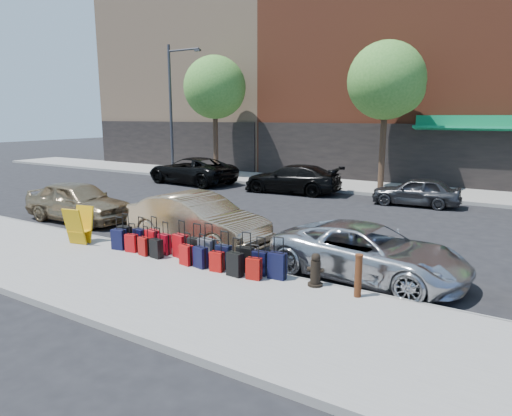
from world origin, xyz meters
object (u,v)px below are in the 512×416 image
Objects in this scene: car_near_0 at (79,201)px; car_far_0 at (192,170)px; car_far_1 at (292,179)px; car_far_2 at (416,191)px; tree_left at (217,89)px; car_near_1 at (197,220)px; car_near_2 at (369,252)px; suitcase_front_5 at (196,250)px; display_rack at (79,226)px; tree_center at (389,83)px; bollard at (358,275)px; streetlight at (173,102)px; fire_hydrant at (315,271)px.

car_near_0 is 9.94m from car_far_0.
car_far_0 is 6.37m from car_far_1.
car_far_2 is (12.45, 0.05, -0.13)m from car_far_0.
tree_left is 1.66× the size of car_near_0.
car_near_1 is 1.27× the size of car_far_2.
car_near_0 reaches higher than car_near_2.
car_far_0 is 1.11× the size of car_far_1.
tree_left reaches higher than suitcase_front_5.
suitcase_front_5 is 0.92× the size of display_rack.
suitcase_front_5 is at bearing 44.90° from car_far_0.
tree_center reaches higher than car_near_0.
bollard is at bearing 2.41° from car_far_2.
streetlight reaches higher than bollard.
car_near_2 is at bearing -86.11° from car_near_1.
suitcase_front_5 is 0.20× the size of car_far_1.
car_far_2 is at bearing 12.48° from car_near_2.
fire_hydrant is 0.15× the size of car_far_1.
tree_center is 6.65m from car_far_1.
car_far_1 is 6.08m from car_far_2.
suitcase_front_5 is 7.17m from car_near_0.
streetlight is 1.47× the size of car_far_0.
car_near_2 is at bearing -42.47° from tree_left.
car_far_0 is (-13.62, 9.81, 0.11)m from car_near_2.
car_near_1 is (-1.83, -12.68, -4.64)m from tree_center.
car_near_1 is at bearing 148.64° from fire_hydrant.
car_near_2 is at bearing -74.87° from tree_center.
car_near_2 is 12.35m from car_far_1.
streetlight reaches higher than car_far_0.
car_near_2 is at bearing 1.82° from car_far_2.
streetlight is 2.19× the size of car_far_2.
car_far_0 is at bearing 59.94° from car_near_2.
tree_center is at bearing 20.83° from car_near_2.
car_near_1 is at bearing 5.94° from car_far_1.
bollard is (14.26, -14.36, -4.79)m from tree_left.
car_far_1 is at bearing 74.74° from display_rack.
tree_center is at bearing 61.21° from display_rack.
suitcase_front_5 is 2.08m from car_near_1.
bollard reaches higher than fire_hydrant.
streetlight is 17.13m from car_near_1.
suitcase_front_5 is 14.86m from car_far_0.
car_near_0 is 10.97m from car_near_2.
display_rack is at bearing -68.00° from tree_left.
car_near_1 is at bearing 129.82° from suitcase_front_5.
car_far_1 is (-3.79, -2.78, -4.70)m from tree_center.
fire_hydrant is at bearing -104.00° from car_near_1.
car_near_1 is 12.79m from car_far_0.
streetlight is at bearing -177.02° from tree_center.
car_far_0 reaches higher than display_rack.
tree_left is 3.11m from streetlight.
fire_hydrant is (3.33, 0.05, 0.03)m from suitcase_front_5.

